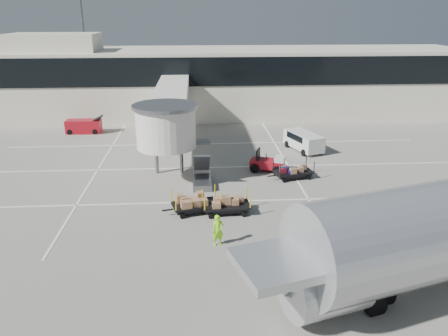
{
  "coord_description": "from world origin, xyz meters",
  "views": [
    {
      "loc": [
        -1.7,
        -25.56,
        12.43
      ],
      "look_at": [
        0.14,
        3.28,
        2.0
      ],
      "focal_mm": 35.0,
      "sensor_mm": 36.0,
      "label": 1
    }
  ],
  "objects": [
    {
      "name": "ground_worker",
      "position": [
        -0.66,
        -3.91,
        0.92
      ],
      "size": [
        0.76,
        0.6,
        1.83
      ],
      "primitive_type": "imported",
      "rotation": [
        0.0,
        0.0,
        0.27
      ],
      "color": "#82D716",
      "rests_on": "ground"
    },
    {
      "name": "baggage_tug",
      "position": [
        4.07,
        7.9,
        0.66
      ],
      "size": [
        3.03,
        2.49,
        1.8
      ],
      "rotation": [
        0.0,
        0.0,
        -0.34
      ],
      "color": "maroon",
      "rests_on": "ground"
    },
    {
      "name": "ground",
      "position": [
        0.0,
        0.0,
        0.0
      ],
      "size": [
        140.0,
        140.0,
        0.0
      ],
      "primitive_type": "plane",
      "color": "#A19B90",
      "rests_on": "ground"
    },
    {
      "name": "suitcase_cart",
      "position": [
        5.78,
        6.12,
        0.51
      ],
      "size": [
        3.73,
        2.12,
        1.43
      ],
      "rotation": [
        0.0,
        0.0,
        0.23
      ],
      "color": "black",
      "rests_on": "ground"
    },
    {
      "name": "jet_bridge",
      "position": [
        -3.97,
        12.26,
        4.28
      ],
      "size": [
        5.7,
        20.4,
        6.03
      ],
      "color": "white",
      "rests_on": "ground"
    },
    {
      "name": "terminal",
      "position": [
        -0.35,
        29.94,
        4.11
      ],
      "size": [
        64.0,
        12.11,
        15.2
      ],
      "color": "beige",
      "rests_on": "ground"
    },
    {
      "name": "minivan",
      "position": [
        8.23,
        13.37,
        1.01
      ],
      "size": [
        3.15,
        4.77,
        1.68
      ],
      "rotation": [
        0.0,
        0.0,
        0.33
      ],
      "color": "silver",
      "rests_on": "ground"
    },
    {
      "name": "box_cart_near",
      "position": [
        -0.14,
        0.18,
        0.59
      ],
      "size": [
        3.79,
        1.72,
        1.47
      ],
      "rotation": [
        0.0,
        0.0,
        0.07
      ],
      "color": "black",
      "rests_on": "ground"
    },
    {
      "name": "box_cart_far",
      "position": [
        -1.71,
        0.42,
        0.6
      ],
      "size": [
        3.9,
        2.25,
        1.49
      ],
      "rotation": [
        0.0,
        0.0,
        0.25
      ],
      "color": "black",
      "rests_on": "ground"
    },
    {
      "name": "belt_loader",
      "position": [
        -13.84,
        20.98,
        0.71
      ],
      "size": [
        3.91,
        1.63,
        1.87
      ],
      "rotation": [
        0.0,
        0.0,
        -0.02
      ],
      "color": "maroon",
      "rests_on": "ground"
    },
    {
      "name": "lane_markings",
      "position": [
        -0.67,
        9.33,
        0.01
      ],
      "size": [
        40.0,
        30.0,
        0.02
      ],
      "color": "white",
      "rests_on": "ground"
    }
  ]
}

